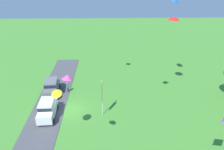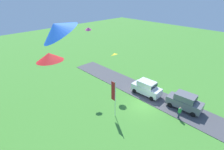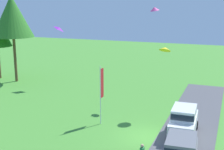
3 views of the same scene
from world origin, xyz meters
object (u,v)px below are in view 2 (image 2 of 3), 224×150
at_px(flag_banner, 114,94).
at_px(kite_delta_topmost, 57,29).
at_px(kite_delta_trailing_tail, 49,57).
at_px(car_suv_far_end, 147,87).
at_px(kite_delta_near_flag, 114,54).
at_px(kite_delta_low_drifter, 88,29).
at_px(person_watching_sky, 179,113).
at_px(car_suv_near_entrance, 185,101).

relative_size(flag_banner, kite_delta_topmost, 3.47).
bearing_deg(kite_delta_trailing_tail, car_suv_far_end, -74.85).
relative_size(flag_banner, kite_delta_near_flag, 4.73).
bearing_deg(kite_delta_near_flag, flag_banner, 134.67).
height_order(kite_delta_topmost, kite_delta_trailing_tail, kite_delta_topmost).
height_order(flag_banner, kite_delta_low_drifter, kite_delta_low_drifter).
xyz_separation_m(person_watching_sky, kite_delta_near_flag, (10.69, 1.00, 5.35)).
bearing_deg(flag_banner, kite_delta_near_flag, -45.33).
height_order(car_suv_far_end, kite_delta_topmost, kite_delta_topmost).
relative_size(person_watching_sky, kite_delta_low_drifter, 1.87).
height_order(flag_banner, kite_delta_trailing_tail, kite_delta_trailing_tail).
bearing_deg(car_suv_near_entrance, kite_delta_topmost, 93.85).
height_order(car_suv_near_entrance, kite_delta_trailing_tail, kite_delta_trailing_tail).
bearing_deg(car_suv_far_end, person_watching_sky, 165.45).
distance_m(flag_banner, kite_delta_near_flag, 6.95).
bearing_deg(kite_delta_near_flag, person_watching_sky, -174.63).
bearing_deg(kite_delta_trailing_tail, car_suv_near_entrance, -94.52).
bearing_deg(person_watching_sky, car_suv_near_entrance, -78.73).
distance_m(kite_delta_topmost, kite_delta_low_drifter, 19.78).
xyz_separation_m(car_suv_far_end, kite_delta_near_flag, (4.44, 2.62, 4.93)).
distance_m(car_suv_near_entrance, kite_delta_trailing_tail, 20.07).
distance_m(flag_banner, kite_delta_low_drifter, 10.50).
distance_m(car_suv_far_end, kite_delta_low_drifter, 12.44).
bearing_deg(kite_delta_low_drifter, kite_delta_topmost, 140.08).
bearing_deg(person_watching_sky, kite_delta_near_flag, 5.37).
distance_m(person_watching_sky, kite_delta_topmost, 20.03).
distance_m(person_watching_sky, kite_delta_near_flag, 12.00).
height_order(car_suv_near_entrance, person_watching_sky, car_suv_near_entrance).
height_order(car_suv_near_entrance, car_suv_far_end, same).
bearing_deg(car_suv_far_end, kite_delta_low_drifter, 30.08).
distance_m(person_watching_sky, kite_delta_trailing_tail, 18.41).
xyz_separation_m(kite_delta_near_flag, kite_delta_trailing_tail, (-8.88, 13.74, 5.52)).
bearing_deg(kite_delta_topmost, car_suv_far_end, -67.71).
bearing_deg(kite_delta_topmost, kite_delta_near_flag, -51.57).
bearing_deg(car_suv_near_entrance, person_watching_sky, 101.27).
height_order(flag_banner, kite_delta_topmost, kite_delta_topmost).
relative_size(car_suv_near_entrance, kite_delta_topmost, 3.19).
relative_size(person_watching_sky, kite_delta_near_flag, 1.57).
relative_size(car_suv_near_entrance, flag_banner, 0.92).
distance_m(flag_banner, kite_delta_trailing_tail, 13.35).
relative_size(car_suv_far_end, kite_delta_topmost, 3.15).
bearing_deg(flag_banner, person_watching_sky, -138.94).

